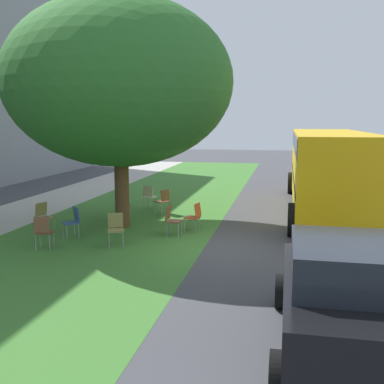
{
  "coord_description": "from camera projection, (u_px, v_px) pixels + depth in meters",
  "views": [
    {
      "loc": [
        -11.8,
        -1.84,
        3.3
      ],
      "look_at": [
        2.19,
        1.03,
        1.08
      ],
      "focal_mm": 43.38,
      "sensor_mm": 36.0,
      "label": 1
    }
  ],
  "objects": [
    {
      "name": "parked_car",
      "position": [
        342.0,
        296.0,
        6.56
      ],
      "size": [
        3.7,
        1.92,
        1.65
      ],
      "color": "black",
      "rests_on": "ground"
    },
    {
      "name": "street_tree",
      "position": [
        119.0,
        83.0,
        13.76
      ],
      "size": [
        6.77,
        6.77,
        6.91
      ],
      "color": "brown",
      "rests_on": "ground"
    },
    {
      "name": "chair_4",
      "position": [
        121.0,
        203.0,
        15.76
      ],
      "size": [
        0.59,
        0.59,
        0.88
      ],
      "color": "#C64C1E",
      "rests_on": "ground"
    },
    {
      "name": "chair_0",
      "position": [
        163.0,
        199.0,
        16.4
      ],
      "size": [
        0.56,
        0.57,
        0.88
      ],
      "color": "brown",
      "rests_on": "ground"
    },
    {
      "name": "chair_2",
      "position": [
        73.0,
        220.0,
        13.06
      ],
      "size": [
        0.59,
        0.59,
        0.88
      ],
      "color": "#335184",
      "rests_on": "ground"
    },
    {
      "name": "chair_3",
      "position": [
        194.0,
        215.0,
        13.7
      ],
      "size": [
        0.49,
        0.49,
        0.88
      ],
      "color": "#C64C1E",
      "rests_on": "ground"
    },
    {
      "name": "school_bus",
      "position": [
        329.0,
        163.0,
        16.69
      ],
      "size": [
        10.4,
        2.8,
        2.88
      ],
      "color": "yellow",
      "rests_on": "ground"
    },
    {
      "name": "grass_verge",
      "position": [
        100.0,
        239.0,
        12.93
      ],
      "size": [
        48.0,
        6.0,
        0.01
      ],
      "primitive_type": "cube",
      "color": "#3D752D",
      "rests_on": "ground"
    },
    {
      "name": "chair_8",
      "position": [
        43.0,
        230.0,
        11.86
      ],
      "size": [
        0.48,
        0.48,
        0.88
      ],
      "color": "brown",
      "rests_on": "ground"
    },
    {
      "name": "chair_7",
      "position": [
        172.0,
        218.0,
        13.24
      ],
      "size": [
        0.44,
        0.45,
        0.88
      ],
      "color": "brown",
      "rests_on": "ground"
    },
    {
      "name": "chair_6",
      "position": [
        116.0,
        227.0,
        12.18
      ],
      "size": [
        0.54,
        0.54,
        0.88
      ],
      "color": "olive",
      "rests_on": "ground"
    },
    {
      "name": "chair_5",
      "position": [
        149.0,
        195.0,
        17.37
      ],
      "size": [
        0.48,
        0.48,
        0.88
      ],
      "color": "beige",
      "rests_on": "ground"
    },
    {
      "name": "ground",
      "position": [
        213.0,
        246.0,
        12.3
      ],
      "size": [
        80.0,
        80.0,
        0.0
      ],
      "primitive_type": "plane",
      "color": "#424247"
    },
    {
      "name": "chair_1",
      "position": [
        44.0,
        215.0,
        13.72
      ],
      "size": [
        0.54,
        0.55,
        0.88
      ],
      "color": "olive",
      "rests_on": "ground"
    }
  ]
}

